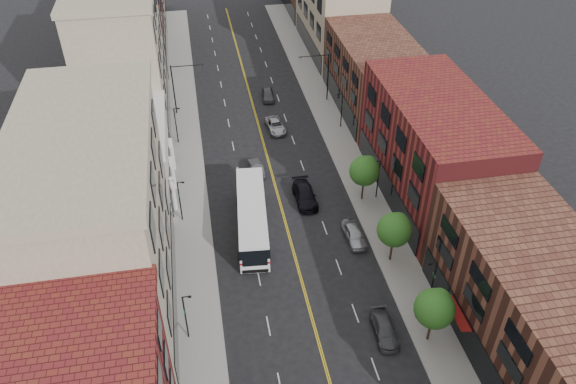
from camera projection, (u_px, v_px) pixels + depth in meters
sidewalk_left at (188, 163)px, 69.99m from camera, size 4.00×110.00×0.15m
sidewalk_right at (343, 147)px, 72.87m from camera, size 4.00×110.00×0.15m
bldg_l_tanoffice at (102, 231)px, 46.38m from camera, size 10.00×22.00×18.00m
bldg_l_white at (123, 160)px, 63.48m from camera, size 10.00×14.00×8.00m
bldg_l_far_a at (123, 57)px, 73.72m from camera, size 10.00×20.00×18.00m
bldg_l_far_b at (130, 15)px, 90.26m from camera, size 10.00×20.00×15.00m
bldg_r_near at (550, 326)px, 43.54m from camera, size 10.00×26.00×10.00m
bldg_r_mid at (433, 149)px, 61.69m from camera, size 10.00×22.00×12.00m
bldg_r_far_a at (375, 75)px, 78.70m from camera, size 10.00×20.00×10.00m
bldg_r_far_b at (338, 9)px, 93.89m from camera, size 10.00×22.00×14.00m
tree_r_1 at (435, 307)px, 46.16m from camera, size 3.40×3.40×5.59m
tree_r_2 at (395, 229)px, 53.97m from camera, size 3.40×3.40×5.59m
tree_r_3 at (365, 170)px, 61.78m from camera, size 3.40×3.40×5.59m
lamp_l_1 at (186, 315)px, 47.00m from camera, size 0.81×0.55×5.05m
lamp_l_2 at (180, 199)px, 59.50m from camera, size 0.81×0.55×5.05m
lamp_l_3 at (176, 124)px, 72.00m from camera, size 0.81×0.55×5.05m
lamp_r_1 at (433, 280)px, 50.16m from camera, size 0.81×0.55×5.05m
lamp_r_2 at (378, 177)px, 62.66m from camera, size 0.81×0.55×5.05m
lamp_r_3 at (341, 108)px, 75.15m from camera, size 0.81×0.55×5.05m
signal_mast_left at (178, 83)px, 77.33m from camera, size 4.49×0.18×7.20m
signal_mast_right at (323, 72)px, 80.29m from camera, size 4.49×0.18×7.20m
city_bus at (252, 216)px, 58.85m from camera, size 4.11×13.59×3.44m
car_parked_mid at (384, 329)px, 48.70m from camera, size 2.02×4.61×1.32m
car_parked_far at (354, 234)px, 58.37m from camera, size 1.99×4.53×1.52m
car_lane_behind at (256, 167)px, 68.23m from camera, size 1.69×4.08×1.31m
car_lane_a at (305, 195)px, 63.60m from camera, size 2.33×5.52×1.59m
car_lane_b at (275, 126)px, 76.08m from camera, size 2.63×4.99×1.34m
car_lane_c at (268, 94)px, 83.14m from camera, size 1.97×4.28×1.42m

